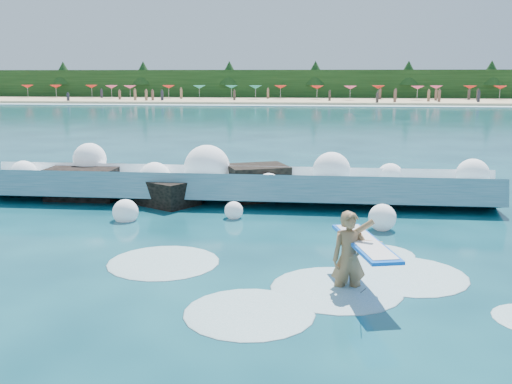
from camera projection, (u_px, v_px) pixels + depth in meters
ground at (177, 263)px, 12.36m from camera, size 200.00×200.00×0.00m
beach at (301, 101)px, 88.27m from camera, size 140.00×20.00×0.40m
wet_band at (298, 105)px, 77.59m from camera, size 140.00×5.00×0.08m
treeline at (303, 85)px, 97.55m from camera, size 140.00×4.00×5.00m
breaking_wave at (236, 186)px, 18.46m from camera, size 16.18×2.60×1.40m
rock_cluster at (163, 187)px, 18.66m from camera, size 7.98×3.26×1.31m
surfer_with_board at (353, 255)px, 10.69m from camera, size 1.23×2.99×1.83m
wave_spray at (232, 174)px, 18.20m from camera, size 15.27×4.57×1.89m
surf_foam at (307, 281)px, 11.26m from camera, size 8.86×5.53×0.13m
beach_umbrellas at (301, 87)px, 89.78m from camera, size 110.85×6.34×0.50m
beachgoers at (287, 95)px, 86.45m from camera, size 101.78×13.76×1.94m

